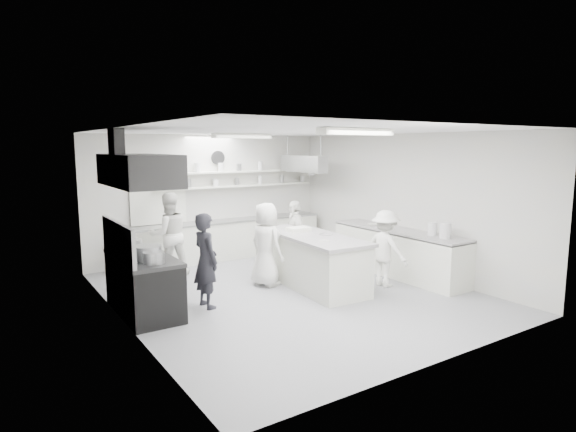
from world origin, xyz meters
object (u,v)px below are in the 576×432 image
right_counter (398,253)px  cook_back (169,234)px  stove (144,286)px  cook_stove (206,261)px  prep_island (312,261)px  back_counter (228,239)px

right_counter → cook_back: 4.88m
stove → cook_stove: size_ratio=1.11×
stove → prep_island: bearing=-4.2°
prep_island → back_counter: bearing=99.9°
cook_back → prep_island: bearing=137.0°
stove → cook_back: 2.38m
prep_island → cook_stove: bearing=-175.0°
back_counter → prep_island: size_ratio=1.90×
stove → prep_island: prep_island is taller
back_counter → right_counter: 4.13m
prep_island → cook_stove: 2.29m
back_counter → right_counter: size_ratio=1.52×
cook_stove → cook_back: size_ratio=0.92×
back_counter → stove: bearing=-136.0°
prep_island → cook_stove: (-2.26, -0.06, 0.33)m
prep_island → stove: bearing=179.3°
right_counter → cook_back: size_ratio=1.87×
stove → right_counter: bearing=-6.5°
stove → right_counter: (5.25, -0.60, 0.02)m
stove → right_counter: size_ratio=0.55×
cook_stove → cook_back: bearing=-8.5°
prep_island → cook_back: cook_back is taller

